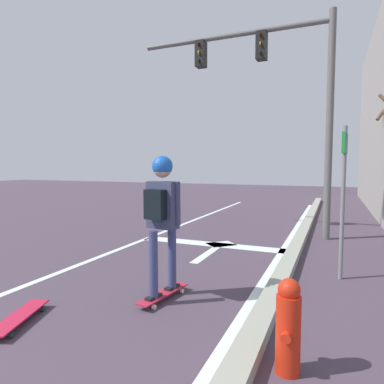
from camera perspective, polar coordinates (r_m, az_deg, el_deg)
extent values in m
cube|color=silver|center=(6.64, -14.84, -10.33)|extent=(0.12, 20.00, 0.01)
cube|color=silver|center=(5.41, 12.52, -13.74)|extent=(0.12, 20.00, 0.01)
cube|color=silver|center=(7.31, 3.53, -8.82)|extent=(3.20, 0.40, 0.01)
cube|color=silver|center=(6.56, 2.63, -10.37)|extent=(0.16, 1.40, 0.01)
cube|color=silver|center=(7.34, 4.96, -8.77)|extent=(0.71, 0.71, 0.01)
cube|color=#999C8B|center=(5.35, 15.24, -13.24)|extent=(0.24, 24.00, 0.14)
cube|color=#B02135|center=(4.44, -4.89, -16.73)|extent=(0.32, 0.90, 0.02)
cube|color=#B2B2B7|center=(4.67, -2.61, -15.81)|extent=(0.15, 0.07, 0.01)
cylinder|color=beige|center=(4.73, -3.51, -16.00)|extent=(0.04, 0.06, 0.06)
cylinder|color=beige|center=(4.64, -1.69, -16.42)|extent=(0.04, 0.06, 0.06)
cube|color=#B2B2B7|center=(4.23, -7.44, -18.08)|extent=(0.15, 0.07, 0.01)
cylinder|color=beige|center=(4.30, -8.37, -18.24)|extent=(0.04, 0.06, 0.06)
cylinder|color=beige|center=(4.19, -6.46, -18.80)|extent=(0.04, 0.06, 0.06)
cylinder|color=navy|center=(4.46, -3.41, -10.95)|extent=(0.11, 0.11, 0.83)
cube|color=black|center=(4.58, -3.38, -15.75)|extent=(0.13, 0.25, 0.03)
cylinder|color=navy|center=(4.16, -6.57, -12.11)|extent=(0.11, 0.11, 0.83)
cube|color=black|center=(4.29, -6.52, -17.20)|extent=(0.13, 0.25, 0.03)
cube|color=#383B5B|center=(4.17, -4.99, -2.20)|extent=(0.41, 0.24, 0.58)
cylinder|color=#383B5B|center=(4.31, -6.91, -1.63)|extent=(0.07, 0.08, 0.53)
cylinder|color=#383B5B|center=(4.07, -2.46, -1.97)|extent=(0.07, 0.08, 0.53)
sphere|color=tan|center=(4.14, -5.04, 3.99)|extent=(0.23, 0.23, 0.23)
sphere|color=blue|center=(4.14, -5.04, 4.39)|extent=(0.26, 0.26, 0.26)
cube|color=black|center=(4.06, -6.19, -2.11)|extent=(0.28, 0.18, 0.36)
cube|color=#BC1C39|center=(4.26, -27.22, -18.19)|extent=(0.49, 0.90, 0.02)
cube|color=#B2B2B7|center=(4.50, -25.15, -17.06)|extent=(0.18, 0.10, 0.01)
cylinder|color=#1C2B2B|center=(4.56, -26.32, -17.28)|extent=(0.05, 0.07, 0.06)
cylinder|color=#1C2B2B|center=(4.47, -23.92, -17.68)|extent=(0.05, 0.07, 0.06)
cube|color=#B2B2B7|center=(4.03, -29.56, -19.80)|extent=(0.18, 0.10, 0.01)
cylinder|color=#1C2B2B|center=(4.00, -28.22, -20.55)|extent=(0.05, 0.07, 0.06)
cylinder|color=#5D5C59|center=(8.25, 22.25, 10.19)|extent=(0.16, 0.16, 5.10)
cylinder|color=#5D5C59|center=(9.14, 6.51, 24.83)|extent=(4.64, 0.12, 0.12)
cube|color=black|center=(8.84, 11.72, 23.06)|extent=(0.24, 0.28, 0.64)
cylinder|color=#3A0605|center=(8.77, 11.53, 24.61)|extent=(0.02, 0.10, 0.10)
cylinder|color=yellow|center=(8.70, 11.51, 23.37)|extent=(0.02, 0.10, 0.10)
cylinder|color=black|center=(8.64, 11.49, 22.12)|extent=(0.02, 0.10, 0.10)
cube|color=black|center=(9.26, 1.53, 22.28)|extent=(0.24, 0.28, 0.64)
cylinder|color=#3A0605|center=(9.19, 1.16, 23.73)|extent=(0.02, 0.10, 0.10)
cylinder|color=yellow|center=(9.13, 1.16, 22.55)|extent=(0.02, 0.10, 0.10)
cylinder|color=black|center=(9.07, 1.15, 21.34)|extent=(0.02, 0.10, 0.10)
cylinder|color=slate|center=(5.40, 24.17, -1.81)|extent=(0.06, 0.06, 2.26)
cube|color=#198C33|center=(5.38, 24.47, 7.54)|extent=(0.09, 0.44, 0.30)
cylinder|color=red|center=(3.06, 15.96, -22.18)|extent=(0.20, 0.20, 0.65)
sphere|color=red|center=(2.91, 16.12, -15.60)|extent=(0.18, 0.18, 0.18)
cylinder|color=red|center=(3.14, 16.24, -20.77)|extent=(0.08, 0.08, 0.08)
cylinder|color=red|center=(2.94, 15.69, -22.56)|extent=(0.08, 0.08, 0.08)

